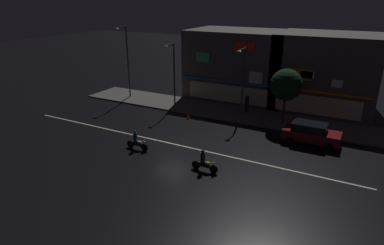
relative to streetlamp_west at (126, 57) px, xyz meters
name	(u,v)px	position (x,y,z in m)	size (l,w,h in m)	color
ground_plane	(171,144)	(10.88, -8.67, -4.70)	(140.00, 140.00, 0.00)	black
lane_divider_stripe	(171,143)	(10.88, -8.67, -4.69)	(28.97, 0.16, 0.01)	beige
sidewalk_far	(217,110)	(10.88, 0.36, -4.63)	(30.49, 4.66, 0.14)	#5B5954
storefront_left_block	(239,65)	(10.88, 6.25, -0.94)	(10.99, 7.28, 7.53)	#56514C
storefront_center_block	(326,72)	(20.02, 6.41, -0.91)	(9.70, 7.60, 7.58)	#56514C
streetlamp_west	(126,57)	(0.00, 0.00, 0.00)	(0.44, 1.64, 7.81)	#47494C
streetlamp_mid	(173,70)	(6.30, -0.61, -0.70)	(0.44, 1.64, 6.46)	#47494C
streetlamp_east	(242,76)	(13.46, -0.02, -0.72)	(0.44, 1.64, 6.43)	#47494C
pedestrian_on_sidewalk	(247,104)	(13.66, 1.21, -3.74)	(0.41, 0.41, 1.79)	#232328
street_tree	(286,85)	(17.62, -0.29, -1.01)	(2.79, 2.79, 4.96)	#473323
parked_car_near_kerb	(311,133)	(20.56, -3.43, -3.83)	(4.30, 1.98, 1.67)	maroon
motorcycle_lead	(204,162)	(15.11, -11.42, -4.06)	(1.90, 0.60, 1.52)	black
motorcycle_following	(137,141)	(9.10, -10.76, -4.06)	(1.90, 0.60, 1.52)	black
traffic_cone	(188,116)	(9.35, -3.04, -4.42)	(0.36, 0.36, 0.55)	orange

